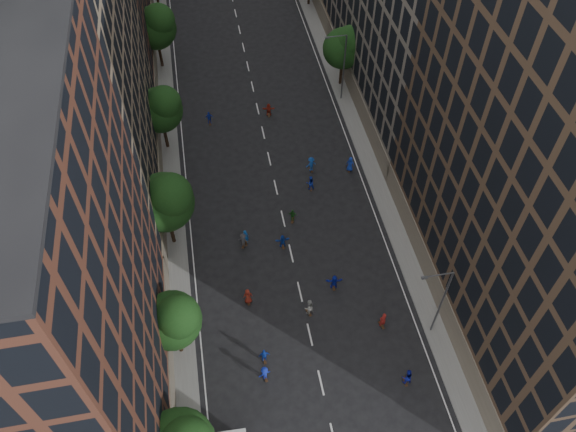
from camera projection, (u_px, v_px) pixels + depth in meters
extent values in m
plane|color=black|center=(264.00, 135.00, 66.09)|extent=(240.00, 240.00, 0.00)
cube|color=slate|center=(159.00, 107.00, 69.38)|extent=(4.00, 105.00, 0.15)
cube|color=slate|center=(347.00, 85.00, 72.17)|extent=(4.00, 105.00, 0.15)
cube|color=#522C1F|center=(20.00, 303.00, 34.05)|extent=(14.00, 22.00, 30.00)
cube|color=#846F56|center=(46.00, 51.00, 47.70)|extent=(14.00, 26.00, 34.00)
cylinder|color=black|center=(178.00, 340.00, 46.92)|extent=(0.36, 0.36, 3.70)
sphere|color=black|center=(172.00, 320.00, 44.35)|extent=(4.80, 4.80, 4.80)
sphere|color=black|center=(178.00, 317.00, 43.20)|extent=(3.60, 3.60, 3.60)
cylinder|color=black|center=(171.00, 229.00, 54.31)|extent=(0.36, 0.36, 4.22)
sphere|color=black|center=(164.00, 202.00, 51.37)|extent=(5.60, 5.60, 5.60)
sphere|color=black|center=(170.00, 196.00, 50.03)|extent=(4.20, 4.20, 4.20)
cylinder|color=black|center=(165.00, 134.00, 63.31)|extent=(0.36, 0.36, 3.87)
sphere|color=black|center=(160.00, 110.00, 60.61)|extent=(5.00, 5.00, 5.00)
sphere|color=black|center=(164.00, 103.00, 59.41)|extent=(3.75, 3.75, 3.75)
cylinder|color=black|center=(160.00, 53.00, 73.36)|extent=(0.36, 0.36, 4.05)
sphere|color=black|center=(155.00, 28.00, 70.54)|extent=(5.40, 5.40, 5.40)
sphere|color=black|center=(159.00, 20.00, 69.25)|extent=(4.05, 4.05, 4.05)
cylinder|color=black|center=(341.00, 72.00, 71.02)|extent=(0.36, 0.36, 3.74)
sphere|color=black|center=(343.00, 48.00, 68.41)|extent=(5.00, 5.00, 5.00)
sphere|color=black|center=(350.00, 41.00, 67.21)|extent=(3.75, 3.75, 3.75)
cylinder|color=#595B60|center=(441.00, 304.00, 46.15)|extent=(0.18, 0.18, 9.00)
cylinder|color=#595B60|center=(438.00, 275.00, 42.57)|extent=(2.40, 0.12, 0.12)
cube|color=#595B60|center=(425.00, 278.00, 42.48)|extent=(0.50, 0.22, 0.15)
cylinder|color=#595B60|center=(344.00, 69.00, 67.03)|extent=(0.18, 0.18, 9.00)
cylinder|color=#595B60|center=(336.00, 36.00, 63.45)|extent=(2.40, 0.12, 0.12)
cube|color=#595B60|center=(327.00, 38.00, 63.36)|extent=(0.50, 0.22, 0.15)
imported|color=navy|center=(407.00, 377.00, 45.81)|extent=(0.92, 0.72, 1.88)
imported|color=#1527AC|center=(265.00, 374.00, 46.13)|extent=(1.18, 0.88, 1.62)
imported|color=#1537AD|center=(264.00, 356.00, 47.15)|extent=(0.97, 0.42, 1.63)
imported|color=#1525B1|center=(334.00, 282.00, 51.84)|extent=(1.62, 0.65, 1.70)
imported|color=maroon|center=(248.00, 296.00, 50.79)|extent=(0.89, 0.59, 1.80)
imported|color=maroon|center=(383.00, 320.00, 49.18)|extent=(0.80, 0.63, 1.91)
imported|color=#B3B2AE|center=(309.00, 307.00, 50.02)|extent=(1.09, 0.96, 1.88)
imported|color=#37363A|center=(243.00, 240.00, 55.00)|extent=(1.24, 1.02, 1.67)
imported|color=#1C5A1B|center=(293.00, 216.00, 57.11)|extent=(0.98, 0.69, 1.55)
imported|color=#143CA8|center=(283.00, 241.00, 55.00)|extent=(1.45, 0.52, 1.54)
imported|color=#1431A7|center=(350.00, 164.00, 61.69)|extent=(1.05, 0.89, 1.82)
imported|color=#134BA0|center=(245.00, 237.00, 55.11)|extent=(0.72, 0.50, 1.90)
imported|color=#152EB1|center=(310.00, 183.00, 59.90)|extent=(0.90, 0.72, 1.76)
imported|color=#13419B|center=(311.00, 164.00, 61.66)|extent=(1.32, 0.96, 1.83)
imported|color=#152AAD|center=(209.00, 118.00, 66.82)|extent=(0.98, 0.44, 1.66)
imported|color=#A72B1B|center=(269.00, 110.00, 67.80)|extent=(1.58, 0.70, 1.64)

